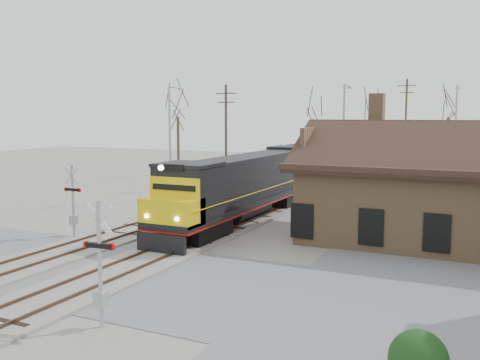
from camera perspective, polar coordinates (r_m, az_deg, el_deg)
The scene contains 19 objects.
ground at distance 23.58m, azimuth -13.01°, elevation -9.69°, with size 140.00×140.00×0.00m, color #9A958B.
road at distance 23.58m, azimuth -13.01°, elevation -9.65°, with size 60.00×9.00×0.03m, color slate.
track_main at distance 36.16m, azimuth 1.97°, elevation -3.60°, with size 3.40×90.00×0.24m.
track_siding at distance 38.16m, azimuth -4.24°, elevation -3.06°, with size 3.40×90.00×0.24m.
depot at distance 29.98m, azimuth 21.05°, elevation -1.71°, with size 15.20×9.31×7.90m.
locomotive_lead at distance 33.49m, azimuth 0.21°, elevation -0.65°, with size 2.89×19.33×4.29m.
locomotive_trailing at distance 51.79m, azimuth 9.55°, elevation 1.94°, with size 2.89×19.33×4.06m.
crossbuck_near at distance 17.49m, azimuth -14.70°, elevation -9.11°, with size 1.16×0.30×4.06m.
crossbuck_far at distance 30.91m, azimuth -17.38°, elevation -2.30°, with size 1.14×0.30×4.00m.
hedge_a at distance 14.44m, azimuth 18.48°, elevation -17.73°, with size 1.47×1.47×1.47m, color black.
streetlight_a at distance 42.05m, azimuth -7.39°, elevation 4.59°, with size 0.25×2.04×8.92m.
streetlight_b at distance 41.84m, azimuth 11.01°, elevation 4.57°, with size 0.25×2.04×9.01m.
streetlight_c at distance 52.72m, azimuth 21.98°, elevation 4.85°, with size 0.25×2.04×9.36m.
utility_pole_a at distance 49.00m, azimuth -1.51°, elevation 4.90°, with size 2.00×0.24×9.43m.
utility_pole_b at distance 66.15m, azimuth 17.24°, elevation 5.77°, with size 2.00×0.24×10.92m.
tree_a at distance 60.89m, azimuth -6.66°, elevation 7.71°, with size 4.33×4.33×10.60m.
tree_b at distance 58.73m, azimuth 8.10°, elevation 6.69°, with size 3.73×3.73×9.14m.
tree_c at distance 64.07m, azimuth 13.97°, elevation 7.23°, with size 4.15×4.15×10.17m.
tree_d at distance 62.68m, azimuth 21.38°, elevation 7.20°, with size 4.29×4.29×10.51m.
Camera 1 is at (14.22, -17.59, 6.67)m, focal length 40.00 mm.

